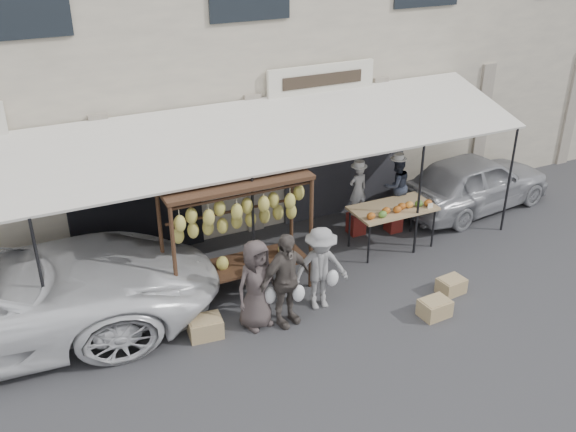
{
  "coord_description": "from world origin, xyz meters",
  "views": [
    {
      "loc": [
        -4.7,
        -7.96,
        6.47
      ],
      "look_at": [
        -0.21,
        1.4,
        1.3
      ],
      "focal_mm": 40.0,
      "sensor_mm": 36.0,
      "label": 1
    }
  ],
  "objects_px": {
    "vendor_left": "(358,190)",
    "customer_mid": "(285,280)",
    "produce_table": "(394,209)",
    "crate_near_b": "(451,286)",
    "banana_rack": "(238,216)",
    "sedan": "(474,182)",
    "crate_far": "(205,327)",
    "vendor_right": "(396,186)",
    "customer_right": "(320,269)",
    "crate_near_a": "(435,308)",
    "customer_left": "(256,285)"
  },
  "relations": [
    {
      "from": "crate_far",
      "to": "sedan",
      "type": "height_order",
      "value": "sedan"
    },
    {
      "from": "vendor_left",
      "to": "sedan",
      "type": "xyz_separation_m",
      "value": [
        3.07,
        -0.08,
        -0.36
      ]
    },
    {
      "from": "vendor_right",
      "to": "customer_mid",
      "type": "relative_size",
      "value": 0.75
    },
    {
      "from": "vendor_left",
      "to": "vendor_right",
      "type": "distance_m",
      "value": 0.83
    },
    {
      "from": "produce_table",
      "to": "customer_mid",
      "type": "bearing_deg",
      "value": -155.66
    },
    {
      "from": "produce_table",
      "to": "customer_left",
      "type": "height_order",
      "value": "customer_left"
    },
    {
      "from": "vendor_left",
      "to": "customer_mid",
      "type": "height_order",
      "value": "customer_mid"
    },
    {
      "from": "vendor_left",
      "to": "customer_left",
      "type": "distance_m",
      "value": 3.84
    },
    {
      "from": "produce_table",
      "to": "crate_near_a",
      "type": "xyz_separation_m",
      "value": [
        -0.68,
        -2.33,
        -0.72
      ]
    },
    {
      "from": "vendor_left",
      "to": "customer_left",
      "type": "bearing_deg",
      "value": 31.66
    },
    {
      "from": "sedan",
      "to": "customer_left",
      "type": "bearing_deg",
      "value": 100.79
    },
    {
      "from": "banana_rack",
      "to": "customer_right",
      "type": "height_order",
      "value": "banana_rack"
    },
    {
      "from": "vendor_left",
      "to": "customer_right",
      "type": "xyz_separation_m",
      "value": [
        -2.0,
        -2.09,
        -0.25
      ]
    },
    {
      "from": "produce_table",
      "to": "customer_right",
      "type": "bearing_deg",
      "value": -152.39
    },
    {
      "from": "customer_mid",
      "to": "banana_rack",
      "type": "bearing_deg",
      "value": 92.98
    },
    {
      "from": "customer_left",
      "to": "crate_near_a",
      "type": "distance_m",
      "value": 3.12
    },
    {
      "from": "crate_near_a",
      "to": "banana_rack",
      "type": "bearing_deg",
      "value": 142.64
    },
    {
      "from": "vendor_right",
      "to": "customer_right",
      "type": "relative_size",
      "value": 0.82
    },
    {
      "from": "vendor_right",
      "to": "sedan",
      "type": "relative_size",
      "value": 0.33
    },
    {
      "from": "banana_rack",
      "to": "customer_left",
      "type": "height_order",
      "value": "banana_rack"
    },
    {
      "from": "sedan",
      "to": "banana_rack",
      "type": "bearing_deg",
      "value": 92.17
    },
    {
      "from": "produce_table",
      "to": "vendor_left",
      "type": "xyz_separation_m",
      "value": [
        -0.34,
        0.87,
        0.14
      ]
    },
    {
      "from": "produce_table",
      "to": "vendor_right",
      "type": "relative_size",
      "value": 1.34
    },
    {
      "from": "banana_rack",
      "to": "produce_table",
      "type": "distance_m",
      "value": 3.51
    },
    {
      "from": "crate_near_b",
      "to": "crate_far",
      "type": "distance_m",
      "value": 4.52
    },
    {
      "from": "customer_left",
      "to": "crate_far",
      "type": "xyz_separation_m",
      "value": [
        -0.89,
        0.09,
        -0.63
      ]
    },
    {
      "from": "customer_mid",
      "to": "crate_near_a",
      "type": "relative_size",
      "value": 3.32
    },
    {
      "from": "banana_rack",
      "to": "crate_near_b",
      "type": "relative_size",
      "value": 5.51
    },
    {
      "from": "sedan",
      "to": "vendor_right",
      "type": "bearing_deg",
      "value": 87.06
    },
    {
      "from": "vendor_right",
      "to": "crate_near_b",
      "type": "relative_size",
      "value": 2.69
    },
    {
      "from": "crate_near_a",
      "to": "vendor_right",
      "type": "bearing_deg",
      "value": 68.91
    },
    {
      "from": "crate_near_b",
      "to": "crate_far",
      "type": "bearing_deg",
      "value": 170.99
    },
    {
      "from": "produce_table",
      "to": "customer_mid",
      "type": "xyz_separation_m",
      "value": [
        -3.08,
        -1.39,
        -0.03
      ]
    },
    {
      "from": "customer_right",
      "to": "sedan",
      "type": "xyz_separation_m",
      "value": [
        5.07,
        2.01,
        -0.11
      ]
    },
    {
      "from": "vendor_right",
      "to": "sedan",
      "type": "xyz_separation_m",
      "value": [
        2.28,
        0.17,
        -0.4
      ]
    },
    {
      "from": "banana_rack",
      "to": "sedan",
      "type": "bearing_deg",
      "value": 9.4
    },
    {
      "from": "produce_table",
      "to": "crate_near_b",
      "type": "xyz_separation_m",
      "value": [
        0.04,
        -1.87,
        -0.74
      ]
    },
    {
      "from": "vendor_right",
      "to": "customer_right",
      "type": "xyz_separation_m",
      "value": [
        -2.79,
        -1.84,
        -0.29
      ]
    },
    {
      "from": "crate_far",
      "to": "sedan",
      "type": "xyz_separation_m",
      "value": [
        7.16,
        1.95,
        0.5
      ]
    },
    {
      "from": "produce_table",
      "to": "customer_left",
      "type": "bearing_deg",
      "value": -160.61
    },
    {
      "from": "crate_far",
      "to": "vendor_right",
      "type": "bearing_deg",
      "value": 20.06
    },
    {
      "from": "banana_rack",
      "to": "sedan",
      "type": "xyz_separation_m",
      "value": [
        6.17,
        1.02,
        -0.91
      ]
    },
    {
      "from": "crate_near_b",
      "to": "crate_far",
      "type": "xyz_separation_m",
      "value": [
        -4.46,
        0.71,
        0.02
      ]
    },
    {
      "from": "vendor_right",
      "to": "crate_far",
      "type": "xyz_separation_m",
      "value": [
        -4.88,
        -1.78,
        -0.89
      ]
    },
    {
      "from": "vendor_right",
      "to": "sedan",
      "type": "bearing_deg",
      "value": -176.87
    },
    {
      "from": "produce_table",
      "to": "crate_near_a",
      "type": "height_order",
      "value": "produce_table"
    },
    {
      "from": "customer_mid",
      "to": "customer_right",
      "type": "bearing_deg",
      "value": -0.84
    },
    {
      "from": "banana_rack",
      "to": "crate_near_a",
      "type": "distance_m",
      "value": 3.74
    },
    {
      "from": "vendor_left",
      "to": "banana_rack",
      "type": "bearing_deg",
      "value": 17.72
    },
    {
      "from": "customer_left",
      "to": "crate_near_b",
      "type": "bearing_deg",
      "value": -23.66
    }
  ]
}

